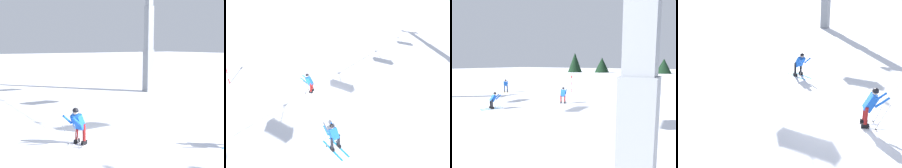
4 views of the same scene
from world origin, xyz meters
TOP-DOWN VIEW (x-y plane):
  - ground_plane at (0.00, 0.00)m, footprint 260.00×260.00m
  - skier_carving_main at (-0.10, -1.19)m, footprint 1.17×1.68m
  - lift_tower_near at (-9.06, 10.07)m, footprint 0.69×2.48m

SIDE VIEW (x-z plane):
  - ground_plane at x=0.00m, z-range 0.00..0.00m
  - skier_carving_main at x=-0.10m, z-range 0.06..1.71m
  - lift_tower_near at x=-9.06m, z-range -0.91..10.34m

